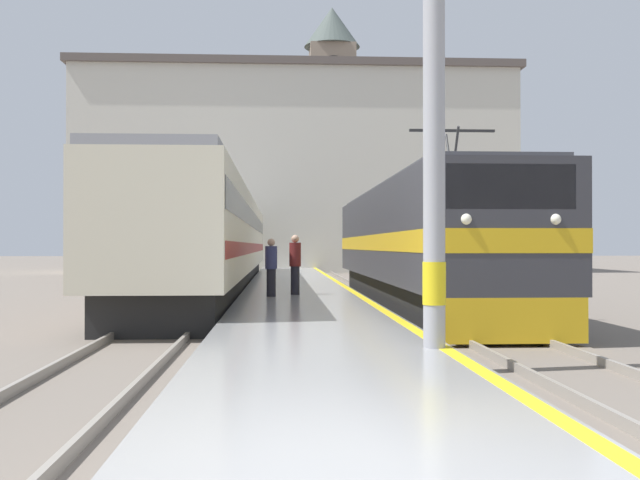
# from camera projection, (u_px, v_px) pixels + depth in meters

# --- Properties ---
(ground_plane) EXTENTS (200.00, 200.00, 0.00)m
(ground_plane) POSITION_uv_depth(u_px,v_px,m) (293.00, 284.00, 35.03)
(ground_plane) COLOR #70665B
(platform) EXTENTS (3.60, 140.00, 0.39)m
(platform) POSITION_uv_depth(u_px,v_px,m) (295.00, 286.00, 30.04)
(platform) COLOR #999999
(platform) RESTS_ON ground
(rail_track_near) EXTENTS (2.83, 140.00, 0.16)m
(rail_track_near) POSITION_uv_depth(u_px,v_px,m) (380.00, 290.00, 30.22)
(rail_track_near) COLOR #70665B
(rail_track_near) RESTS_ON ground
(rail_track_far) EXTENTS (2.84, 140.00, 0.16)m
(rail_track_far) POSITION_uv_depth(u_px,v_px,m) (217.00, 290.00, 29.87)
(rail_track_far) COLOR #70665B
(rail_track_far) RESTS_ON ground
(locomotive_train) EXTENTS (2.92, 18.01, 4.55)m
(locomotive_train) POSITION_uv_depth(u_px,v_px,m) (417.00, 245.00, 22.00)
(locomotive_train) COLOR black
(locomotive_train) RESTS_ON ground
(passenger_train) EXTENTS (2.92, 32.78, 3.86)m
(passenger_train) POSITION_uv_depth(u_px,v_px,m) (218.00, 239.00, 30.00)
(passenger_train) COLOR black
(passenger_train) RESTS_ON ground
(catenary_mast) EXTENTS (2.21, 0.33, 8.60)m
(catenary_mast) POSITION_uv_depth(u_px,v_px,m) (437.00, 48.00, 10.49)
(catenary_mast) COLOR #9E9EA3
(catenary_mast) RESTS_ON platform
(person_on_platform) EXTENTS (0.34, 0.34, 1.74)m
(person_on_platform) POSITION_uv_depth(u_px,v_px,m) (295.00, 263.00, 21.83)
(person_on_platform) COLOR #23232D
(person_on_platform) RESTS_ON platform
(second_waiting_passenger) EXTENTS (0.34, 0.34, 1.63)m
(second_waiting_passenger) POSITION_uv_depth(u_px,v_px,m) (271.00, 266.00, 20.99)
(second_waiting_passenger) COLOR #23232D
(second_waiting_passenger) RESTS_ON platform
(clock_tower) EXTENTS (4.80, 4.80, 22.41)m
(clock_tower) POSITION_uv_depth(u_px,v_px,m) (332.00, 128.00, 64.39)
(clock_tower) COLOR gray
(clock_tower) RESTS_ON ground
(station_building) EXTENTS (29.99, 9.50, 14.06)m
(station_building) POSITION_uv_depth(u_px,v_px,m) (296.00, 172.00, 52.73)
(station_building) COLOR beige
(station_building) RESTS_ON ground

